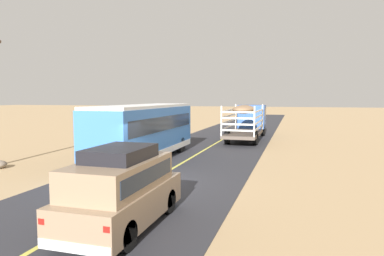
# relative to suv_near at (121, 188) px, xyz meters

# --- Properties ---
(ground_plane) EXTENTS (240.00, 240.00, 0.00)m
(ground_plane) POSITION_rel_suv_near_xyz_m (-1.35, 5.28, -1.15)
(ground_plane) COLOR tan
(road_surface) EXTENTS (8.00, 120.00, 0.02)m
(road_surface) POSITION_rel_suv_near_xyz_m (-1.35, 5.28, -1.14)
(road_surface) COLOR #2D2D33
(road_surface) RESTS_ON ground
(road_centre_line) EXTENTS (0.16, 117.60, 0.00)m
(road_centre_line) POSITION_rel_suv_near_xyz_m (-1.35, 5.28, -1.13)
(road_centre_line) COLOR #D8CC4C
(road_centre_line) RESTS_ON road_surface
(suv_near) EXTENTS (1.90, 4.62, 2.29)m
(suv_near) POSITION_rel_suv_near_xyz_m (0.00, 0.00, 0.00)
(suv_near) COLOR #8C7259
(suv_near) RESTS_ON road_surface
(livestock_truck) EXTENTS (2.53, 9.70, 3.02)m
(livestock_truck) POSITION_rel_suv_near_xyz_m (0.67, 22.55, 0.64)
(livestock_truck) COLOR #3359A5
(livestock_truck) RESTS_ON road_surface
(bus) EXTENTS (2.54, 10.00, 3.21)m
(bus) POSITION_rel_suv_near_xyz_m (-3.73, 9.87, 0.60)
(bus) COLOR #3872C6
(bus) RESTS_ON road_surface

